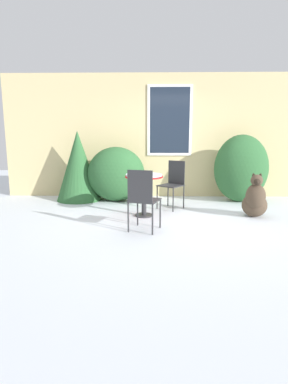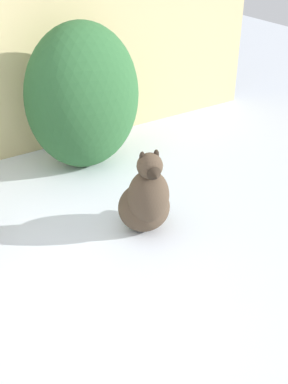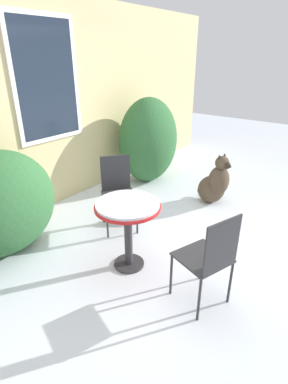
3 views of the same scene
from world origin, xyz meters
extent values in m
plane|color=silver|center=(0.00, 0.00, 0.00)|extent=(16.00, 16.00, 0.00)
ellipsoid|color=#2D6033|center=(1.43, 1.60, 0.73)|extent=(1.17, 0.92, 1.47)
ellipsoid|color=#4C3D2D|center=(1.31, 0.29, 0.21)|extent=(0.53, 0.50, 0.42)
ellipsoid|color=#4C3D2D|center=(1.28, 0.17, 0.39)|extent=(0.40, 0.38, 0.46)
sphere|color=#4C3D2D|center=(1.27, 0.15, 0.68)|extent=(0.20, 0.20, 0.20)
cone|color=#2D241B|center=(1.24, 0.02, 0.66)|extent=(0.13, 0.10, 0.11)
ellipsoid|color=#2D241B|center=(1.22, 0.18, 0.75)|extent=(0.05, 0.04, 0.09)
ellipsoid|color=#2D241B|center=(1.33, 0.15, 0.75)|extent=(0.05, 0.04, 0.09)
ellipsoid|color=#4C3D2D|center=(1.36, 0.47, 0.09)|extent=(0.13, 0.20, 0.08)
camera|label=1|loc=(-0.56, -4.97, 1.39)|focal=28.00mm
camera|label=2|loc=(-0.49, -2.54, 2.42)|focal=45.00mm
camera|label=3|loc=(-2.68, -1.46, 2.11)|focal=28.00mm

